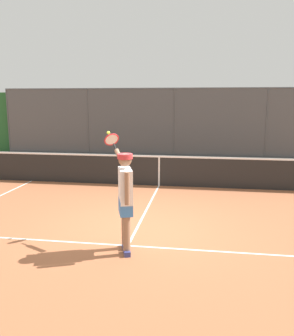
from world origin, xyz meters
The scene contains 5 objects.
ground_plane centered at (0.00, 0.00, 0.00)m, with size 60.00×60.00×0.00m, color #A8603D.
court_line_markings centered at (0.00, 1.31, 0.00)m, with size 8.68×8.74×0.01m.
fence_backdrop centered at (0.00, -9.96, 1.51)m, with size 19.33×1.37×3.22m.
tennis_net centered at (0.00, -3.87, 0.49)m, with size 11.15×0.09×1.07m.
tennis_player centered at (-0.01, 1.14, 1.06)m, with size 0.79×1.32×2.08m.
Camera 1 is at (-1.32, 7.04, 2.69)m, focal length 38.04 mm.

